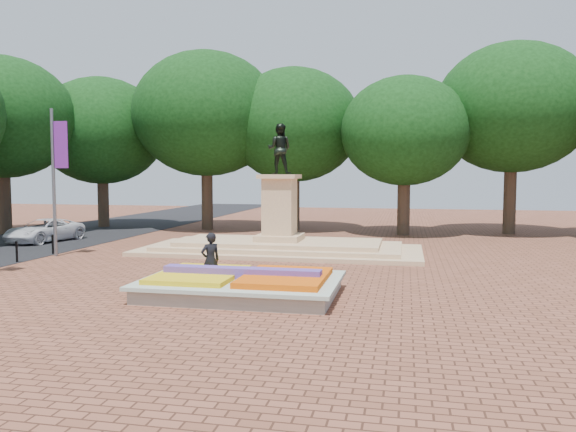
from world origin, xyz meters
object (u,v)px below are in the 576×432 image
(flower_bed, at_px, (243,284))
(monument, at_px, (280,235))
(pedestrian, at_px, (210,260))
(van, at_px, (44,230))

(flower_bed, distance_m, monument, 10.07)
(flower_bed, xyz_separation_m, monument, (-1.03, 10.00, 0.50))
(flower_bed, bearing_deg, pedestrian, 147.66)
(van, bearing_deg, flower_bed, -27.33)
(monument, distance_m, van, 14.32)
(flower_bed, relative_size, monument, 0.45)
(monument, height_order, pedestrian, monument)
(flower_bed, relative_size, pedestrian, 3.27)
(monument, distance_m, pedestrian, 9.12)
(flower_bed, height_order, pedestrian, pedestrian)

